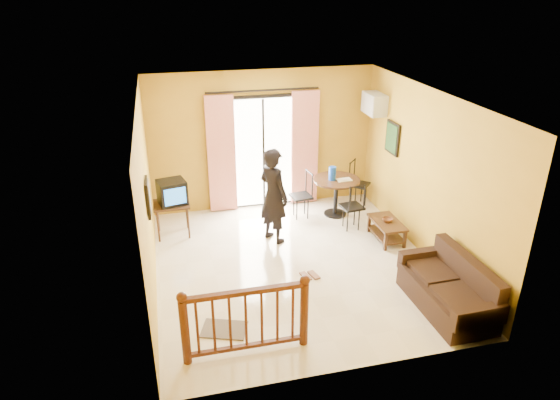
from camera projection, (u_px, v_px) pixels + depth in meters
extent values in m
plane|color=beige|center=(295.00, 265.00, 8.31)|extent=(5.00, 5.00, 0.00)
plane|color=white|center=(297.00, 98.00, 7.16)|extent=(5.00, 5.00, 0.00)
plane|color=#B78C23|center=(263.00, 141.00, 9.95)|extent=(4.50, 0.00, 4.50)
plane|color=#B78C23|center=(356.00, 272.00, 5.52)|extent=(4.50, 0.00, 4.50)
plane|color=#B78C23|center=(147.00, 202.00, 7.25)|extent=(0.00, 5.00, 5.00)
plane|color=#B78C23|center=(427.00, 175.00, 8.22)|extent=(0.00, 5.00, 5.00)
cube|color=black|center=(263.00, 153.00, 10.04)|extent=(1.34, 0.03, 2.34)
cube|color=white|center=(263.00, 153.00, 10.01)|extent=(1.20, 0.04, 2.20)
cube|color=black|center=(264.00, 153.00, 9.99)|extent=(0.04, 0.02, 2.20)
cube|color=#FBDCBD|center=(221.00, 155.00, 9.76)|extent=(0.55, 0.08, 2.35)
cube|color=#FBDCBD|center=(305.00, 148.00, 10.13)|extent=(0.55, 0.08, 2.35)
cylinder|color=black|center=(263.00, 90.00, 9.45)|extent=(2.20, 0.04, 0.04)
cube|color=black|center=(171.00, 204.00, 9.04)|extent=(0.64, 0.54, 0.04)
cylinder|color=black|center=(158.00, 226.00, 8.92)|extent=(0.04, 0.04, 0.62)
cylinder|color=black|center=(188.00, 223.00, 9.03)|extent=(0.04, 0.04, 0.62)
cylinder|color=black|center=(158.00, 216.00, 9.30)|extent=(0.04, 0.04, 0.62)
cylinder|color=black|center=(187.00, 213.00, 9.41)|extent=(0.04, 0.04, 0.62)
cube|color=black|center=(172.00, 192.00, 8.95)|extent=(0.56, 0.52, 0.43)
cube|color=#2A83FD|center=(175.00, 196.00, 8.77)|extent=(0.38, 0.10, 0.31)
cube|color=black|center=(148.00, 197.00, 7.02)|extent=(0.04, 0.42, 0.52)
cube|color=#524C46|center=(150.00, 197.00, 7.02)|extent=(0.01, 0.34, 0.44)
cylinder|color=black|center=(337.00, 180.00, 9.78)|extent=(0.92, 0.92, 0.04)
cylinder|color=black|center=(336.00, 197.00, 9.93)|extent=(0.08, 0.08, 0.74)
cylinder|color=black|center=(335.00, 213.00, 10.08)|extent=(0.45, 0.45, 0.03)
cylinder|color=#1442BC|center=(332.00, 173.00, 9.68)|extent=(0.14, 0.14, 0.27)
cube|color=beige|center=(344.00, 180.00, 9.70)|extent=(0.29, 0.19, 0.02)
cube|color=silver|center=(374.00, 104.00, 9.61)|extent=(0.30, 0.60, 0.40)
cube|color=gray|center=(367.00, 104.00, 9.58)|extent=(0.02, 0.56, 0.36)
cube|color=black|center=(393.00, 138.00, 9.27)|extent=(0.04, 0.50, 0.60)
cube|color=black|center=(391.00, 138.00, 9.26)|extent=(0.01, 0.42, 0.52)
cube|color=black|center=(387.00, 222.00, 8.98)|extent=(0.45, 0.82, 0.04)
cube|color=black|center=(386.00, 234.00, 9.07)|extent=(0.41, 0.78, 0.03)
cube|color=black|center=(386.00, 241.00, 8.69)|extent=(0.05, 0.05, 0.35)
cube|color=black|center=(405.00, 239.00, 8.77)|extent=(0.05, 0.05, 0.35)
cube|color=black|center=(369.00, 223.00, 9.33)|extent=(0.05, 0.05, 0.35)
cube|color=black|center=(387.00, 221.00, 9.41)|extent=(0.05, 0.05, 0.35)
imported|color=brown|center=(387.00, 220.00, 8.96)|extent=(0.20, 0.20, 0.06)
cube|color=black|center=(446.00, 297.00, 7.16)|extent=(0.80, 1.55, 0.38)
cube|color=black|center=(467.00, 274.00, 7.08)|extent=(0.20, 1.54, 0.53)
cube|color=black|center=(479.00, 316.00, 6.41)|extent=(0.77, 0.17, 0.29)
cube|color=black|center=(422.00, 258.00, 7.73)|extent=(0.77, 0.17, 0.29)
cube|color=black|center=(458.00, 298.00, 6.76)|extent=(0.54, 0.63, 0.10)
cube|color=black|center=(433.00, 272.00, 7.35)|extent=(0.54, 0.63, 0.10)
imported|color=black|center=(273.00, 196.00, 8.77)|extent=(0.68, 0.76, 1.74)
cylinder|color=#471E0F|center=(185.00, 332.00, 6.03)|extent=(0.11, 0.11, 0.92)
cylinder|color=#471E0F|center=(304.00, 314.00, 6.35)|extent=(0.11, 0.11, 0.92)
sphere|color=#471E0F|center=(182.00, 297.00, 5.82)|extent=(0.13, 0.13, 0.13)
sphere|color=#471E0F|center=(305.00, 280.00, 6.14)|extent=(0.13, 0.13, 0.13)
cube|color=#471E0F|center=(245.00, 292.00, 6.00)|extent=(1.55, 0.08, 0.06)
cube|color=#471E0F|center=(247.00, 346.00, 6.34)|extent=(1.55, 0.06, 0.05)
cube|color=#5E544B|center=(224.00, 329.00, 6.78)|extent=(0.70, 0.58, 0.02)
cube|color=brown|center=(306.00, 276.00, 7.97)|extent=(0.15, 0.27, 0.03)
cube|color=brown|center=(314.00, 275.00, 8.00)|extent=(0.15, 0.27, 0.03)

